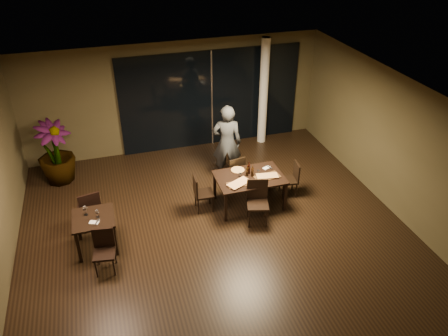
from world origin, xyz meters
The scene contains 31 objects.
ground centered at (0.00, 0.00, 0.00)m, with size 8.00×8.00×0.00m, color black.
wall_back centered at (0.00, 4.05, 1.50)m, with size 8.00×0.10×3.00m, color #473F25.
wall_right centered at (4.05, 0.00, 1.50)m, with size 0.10×8.00×3.00m, color #473F25.
ceiling centered at (0.00, 0.00, 3.02)m, with size 8.00×8.00×0.04m, color silver.
window_panel centered at (1.00, 3.96, 1.35)m, with size 5.00×0.06×2.70m, color black.
column centered at (2.40, 3.65, 1.50)m, with size 0.24×0.24×3.00m, color white.
main_table centered at (1.00, 0.80, 0.68)m, with size 1.50×1.00×0.75m.
side_table centered at (-2.40, 0.30, 0.62)m, with size 0.80×0.80×0.75m.
chair_main_far centered at (0.89, 1.49, 0.50)m, with size 0.48×0.48×0.90m.
chair_main_near centered at (0.97, 0.22, 0.54)m, with size 0.55×0.55×0.97m.
chair_main_left centered at (-0.11, 0.93, 0.49)m, with size 0.42×0.42×0.87m.
chair_main_right centered at (2.09, 0.90, 0.47)m, with size 0.44×0.44×0.84m.
chair_side_far centered at (-2.47, 0.94, 0.53)m, with size 0.51×0.51×0.95m.
chair_side_near centered at (-2.27, -0.34, 0.48)m, with size 0.45×0.45×0.85m.
diner centered at (0.86, 2.07, 0.97)m, with size 0.66×0.44×1.95m, color #303335.
potted_plant centered at (-3.16, 3.12, 0.79)m, with size 0.86×0.86×1.58m, color #1A4F1B.
pizza_board_left centered at (0.68, 0.59, 0.76)m, with size 0.52×0.26×0.01m, color #452B16.
pizza_board_right centered at (1.37, 0.68, 0.76)m, with size 0.57×0.29×0.01m, color #442D16.
oblong_pizza_left centered at (0.68, 0.59, 0.77)m, with size 0.50×0.24×0.02m, color maroon, non-canonical shape.
oblong_pizza_right centered at (1.37, 0.68, 0.77)m, with size 0.46×0.21×0.02m, color maroon, non-canonical shape.
round_pizza centered at (0.83, 1.13, 0.76)m, with size 0.30×0.30×0.01m, color #AE1E13.
bottle_a centered at (0.96, 0.86, 0.88)m, with size 0.06×0.06×0.26m, color black, non-canonical shape.
bottle_b centered at (1.06, 0.81, 0.89)m, with size 0.06×0.06×0.27m, color black, non-canonical shape.
bottle_c centered at (1.02, 0.94, 0.89)m, with size 0.06×0.06×0.29m, color black, non-canonical shape.
tumbler_left centered at (0.80, 0.87, 0.79)m, with size 0.07×0.07×0.08m, color white.
tumbler_right centered at (1.23, 0.88, 0.79)m, with size 0.07×0.07×0.08m, color white.
napkin_near centered at (1.53, 0.70, 0.76)m, with size 0.18×0.10×0.01m, color white.
napkin_far centered at (1.49, 1.03, 0.76)m, with size 0.18×0.10×0.01m, color white.
wine_glass_a centered at (-2.53, 0.42, 0.85)m, with size 0.09×0.09×0.20m, color white, non-canonical shape.
wine_glass_b centered at (-2.31, 0.29, 0.83)m, with size 0.07×0.07×0.16m, color white, non-canonical shape.
side_napkin centered at (-2.39, 0.12, 0.76)m, with size 0.18×0.11×0.01m, color white.
Camera 1 is at (-1.91, -6.85, 5.97)m, focal length 35.00 mm.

